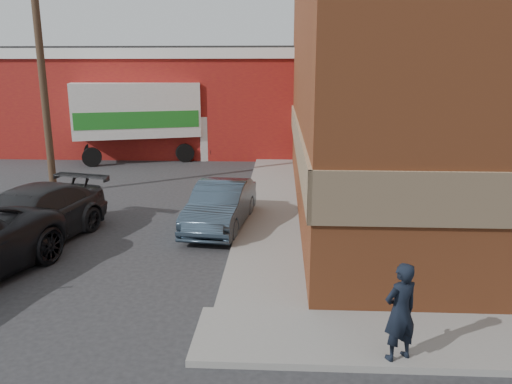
% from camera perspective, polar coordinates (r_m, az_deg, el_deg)
% --- Properties ---
extents(ground, '(90.00, 90.00, 0.00)m').
position_cam_1_polar(ground, '(9.77, -3.05, -13.70)').
color(ground, '#28282B').
rests_on(ground, ground).
extents(brick_building, '(14.25, 18.25, 9.36)m').
position_cam_1_polar(brick_building, '(19.15, 26.90, 12.93)').
color(brick_building, brown).
rests_on(brick_building, ground).
extents(sidewalk_west, '(1.80, 18.00, 0.12)m').
position_cam_1_polar(sidewalk_west, '(18.16, 1.76, -0.33)').
color(sidewalk_west, gray).
rests_on(sidewalk_west, ground).
extents(warehouse, '(16.30, 8.30, 5.60)m').
position_cam_1_polar(warehouse, '(29.49, -10.86, 10.33)').
color(warehouse, maroon).
rests_on(warehouse, ground).
extents(utility_pole, '(2.00, 0.26, 9.00)m').
position_cam_1_polar(utility_pole, '(19.53, -23.36, 13.46)').
color(utility_pole, '#453122').
rests_on(utility_pole, ground).
extents(man, '(0.69, 0.60, 1.59)m').
position_cam_1_polar(man, '(8.13, 16.16, -13.01)').
color(man, black).
rests_on(man, sidewalk_south).
extents(sedan, '(1.88, 4.21, 1.34)m').
position_cam_1_polar(sedan, '(14.52, -4.07, -1.51)').
color(sedan, '#344557').
rests_on(sedan, ground).
extents(suv_b, '(3.29, 5.49, 1.49)m').
position_cam_1_polar(suv_b, '(14.29, -24.77, -2.74)').
color(suv_b, '#262729').
rests_on(suv_b, ground).
extents(box_truck, '(8.16, 4.70, 3.87)m').
position_cam_1_polar(box_truck, '(25.76, -11.81, 8.50)').
color(box_truck, white).
rests_on(box_truck, ground).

